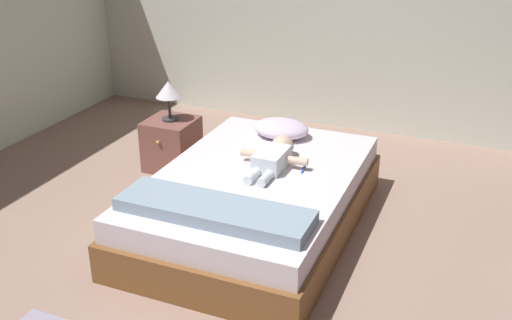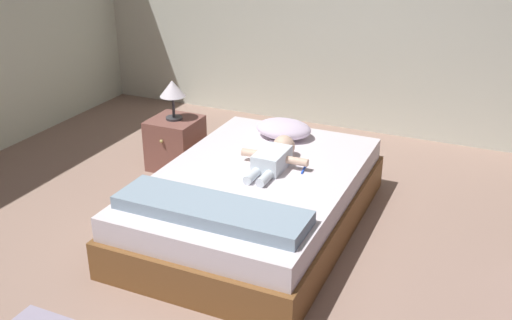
{
  "view_description": "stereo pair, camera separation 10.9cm",
  "coord_description": "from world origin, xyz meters",
  "px_view_note": "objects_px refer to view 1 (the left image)",
  "views": [
    {
      "loc": [
        1.3,
        -2.76,
        2.21
      ],
      "look_at": [
        -0.14,
        0.72,
        0.53
      ],
      "focal_mm": 41.52,
      "sensor_mm": 36.0,
      "label": 1
    },
    {
      "loc": [
        1.4,
        -2.72,
        2.21
      ],
      "look_at": [
        -0.14,
        0.72,
        0.53
      ],
      "focal_mm": 41.52,
      "sensor_mm": 36.0,
      "label": 2
    }
  ],
  "objects_px": {
    "baby": "(274,157)",
    "lamp": "(169,91)",
    "toothbrush": "(304,167)",
    "pillow": "(281,129)",
    "bed": "(256,201)",
    "nightstand": "(172,144)"
  },
  "relations": [
    {
      "from": "pillow",
      "to": "toothbrush",
      "type": "distance_m",
      "value": 0.62
    },
    {
      "from": "pillow",
      "to": "toothbrush",
      "type": "height_order",
      "value": "pillow"
    },
    {
      "from": "nightstand",
      "to": "lamp",
      "type": "distance_m",
      "value": 0.48
    },
    {
      "from": "baby",
      "to": "lamp",
      "type": "distance_m",
      "value": 1.27
    },
    {
      "from": "bed",
      "to": "toothbrush",
      "type": "height_order",
      "value": "toothbrush"
    },
    {
      "from": "baby",
      "to": "nightstand",
      "type": "bearing_deg",
      "value": 156.61
    },
    {
      "from": "baby",
      "to": "nightstand",
      "type": "distance_m",
      "value": 1.28
    },
    {
      "from": "pillow",
      "to": "bed",
      "type": "bearing_deg",
      "value": -83.91
    },
    {
      "from": "baby",
      "to": "lamp",
      "type": "bearing_deg",
      "value": 156.6
    },
    {
      "from": "pillow",
      "to": "baby",
      "type": "bearing_deg",
      "value": -74.87
    },
    {
      "from": "nightstand",
      "to": "bed",
      "type": "bearing_deg",
      "value": -31.71
    },
    {
      "from": "toothbrush",
      "to": "nightstand",
      "type": "distance_m",
      "value": 1.46
    },
    {
      "from": "baby",
      "to": "toothbrush",
      "type": "bearing_deg",
      "value": 9.3
    },
    {
      "from": "bed",
      "to": "baby",
      "type": "bearing_deg",
      "value": 67.43
    },
    {
      "from": "pillow",
      "to": "nightstand",
      "type": "xyz_separation_m",
      "value": [
        -1.0,
        -0.04,
        -0.28
      ]
    },
    {
      "from": "pillow",
      "to": "lamp",
      "type": "distance_m",
      "value": 1.02
    },
    {
      "from": "bed",
      "to": "baby",
      "type": "height_order",
      "value": "baby"
    },
    {
      "from": "pillow",
      "to": "nightstand",
      "type": "distance_m",
      "value": 1.04
    },
    {
      "from": "bed",
      "to": "lamp",
      "type": "relative_size",
      "value": 6.0
    },
    {
      "from": "bed",
      "to": "pillow",
      "type": "xyz_separation_m",
      "value": [
        -0.08,
        0.71,
        0.29
      ]
    },
    {
      "from": "bed",
      "to": "lamp",
      "type": "height_order",
      "value": "lamp"
    },
    {
      "from": "toothbrush",
      "to": "pillow",
      "type": "bearing_deg",
      "value": 125.79
    }
  ]
}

